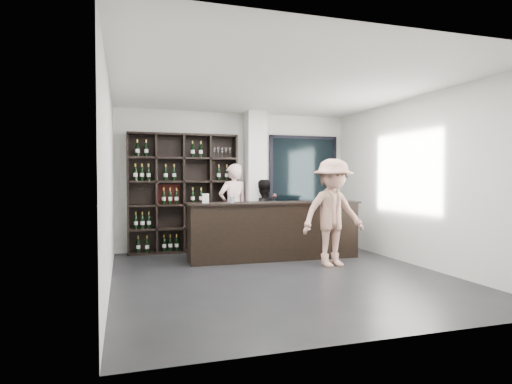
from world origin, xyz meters
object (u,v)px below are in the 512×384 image
object	(u,v)px
taster_pink	(233,207)
customer	(333,213)
wine_shelf	(183,193)
tasting_counter	(274,230)
taster_black	(262,215)

from	to	relation	value
taster_pink	customer	world-z (taller)	customer
wine_shelf	taster_pink	distance (m)	1.06
tasting_counter	taster_pink	bearing A→B (deg)	115.60
tasting_counter	customer	xyz separation A→B (m)	(0.75, -0.89, 0.38)
wine_shelf	customer	distance (m)	3.13
wine_shelf	taster_black	distance (m)	1.68
taster_black	taster_pink	bearing A→B (deg)	-19.14
wine_shelf	taster_black	bearing A→B (deg)	-10.21
taster_pink	wine_shelf	bearing A→B (deg)	-24.83
wine_shelf	taster_pink	world-z (taller)	wine_shelf
wine_shelf	customer	world-z (taller)	wine_shelf
tasting_counter	taster_black	size ratio (longest dim) A/B	2.19
tasting_counter	taster_black	xyz separation A→B (m)	(0.09, 0.99, 0.20)
tasting_counter	taster_black	world-z (taller)	taster_black
taster_black	customer	world-z (taller)	customer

